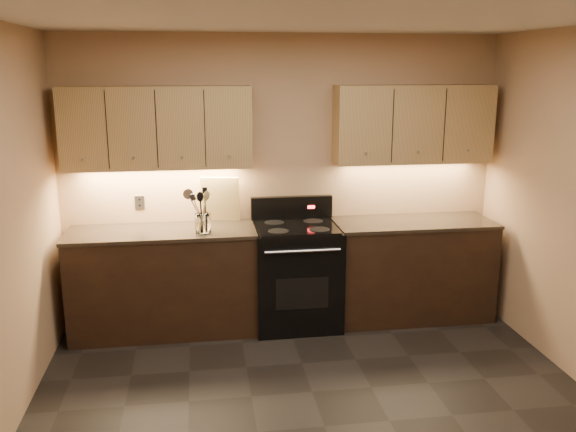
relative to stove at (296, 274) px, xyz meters
name	(u,v)px	position (x,y,z in m)	size (l,w,h in m)	color
floor	(324,426)	(-0.08, -1.68, -0.48)	(4.00, 4.00, 0.00)	black
ceiling	(331,13)	(-0.08, -1.68, 2.12)	(4.00, 4.00, 0.00)	silver
wall_back	(282,179)	(-0.08, 0.32, 0.82)	(4.00, 0.04, 2.60)	tan
counter_left	(164,281)	(-1.18, 0.02, -0.01)	(1.62, 0.62, 0.93)	black
counter_right	(412,269)	(1.10, 0.02, -0.01)	(1.46, 0.62, 0.93)	black
stove	(296,274)	(0.00, 0.00, 0.00)	(0.76, 0.68, 1.14)	black
upper_cab_left	(157,128)	(-1.18, 0.17, 1.32)	(1.60, 0.30, 0.70)	tan
upper_cab_right	(413,124)	(1.10, 0.17, 1.32)	(1.44, 0.30, 0.70)	tan
outlet_plate	(140,202)	(-1.38, 0.31, 0.64)	(0.09, 0.01, 0.12)	#B2B5BA
utensil_crock	(203,224)	(-0.82, -0.10, 0.53)	(0.16, 0.16, 0.17)	white
cutting_board	(221,199)	(-0.66, 0.26, 0.66)	(0.34, 0.02, 0.43)	tan
wooden_spoon	(199,212)	(-0.85, -0.12, 0.64)	(0.06, 0.06, 0.34)	tan
black_spoon	(202,211)	(-0.83, -0.08, 0.64)	(0.06, 0.06, 0.34)	black
black_turner	(205,209)	(-0.80, -0.13, 0.66)	(0.08, 0.08, 0.38)	black
steel_spatula	(206,210)	(-0.80, -0.10, 0.64)	(0.08, 0.08, 0.35)	silver
steel_skimmer	(206,210)	(-0.79, -0.13, 0.65)	(0.09, 0.09, 0.37)	silver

